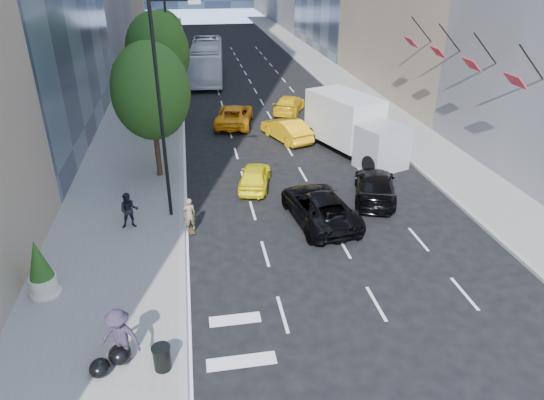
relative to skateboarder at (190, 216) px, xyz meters
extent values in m
plane|color=black|center=(5.60, -2.41, -0.80)|extent=(160.00, 160.00, 0.00)
cube|color=slate|center=(-3.40, 27.59, -0.73)|extent=(6.00, 120.00, 0.15)
cube|color=slate|center=(15.60, 27.59, -0.73)|extent=(4.00, 120.00, 0.15)
cylinder|color=black|center=(-0.90, 1.59, 4.35)|extent=(0.16, 0.16, 10.00)
cylinder|color=black|center=(0.00, 1.59, 9.05)|extent=(1.80, 0.12, 0.12)
cube|color=#99998C|center=(0.90, 1.59, 8.95)|extent=(0.50, 0.22, 0.15)
cylinder|color=black|center=(-0.90, 19.59, 4.35)|extent=(0.16, 0.16, 10.00)
cylinder|color=black|center=(-1.60, 6.59, 0.92)|extent=(0.30, 0.30, 3.15)
ellipsoid|color=#1D3E10|center=(-1.60, 6.59, 4.18)|extent=(4.20, 4.20, 5.25)
cylinder|color=black|center=(-1.60, 16.59, 1.03)|extent=(0.30, 0.30, 3.38)
ellipsoid|color=#1D3E10|center=(-1.60, 16.59, 4.52)|extent=(4.50, 4.50, 5.62)
cylinder|color=black|center=(-1.60, 29.59, 0.81)|extent=(0.30, 0.30, 2.93)
ellipsoid|color=#1D3E10|center=(-1.60, 29.59, 3.83)|extent=(3.90, 3.90, 4.88)
cylinder|color=black|center=(-0.80, 37.59, 1.95)|extent=(0.14, 0.14, 5.20)
imported|color=black|center=(-0.80, 37.59, 3.55)|extent=(2.48, 0.53, 1.00)
cylinder|color=black|center=(16.75, 1.59, 6.05)|extent=(1.75, 0.08, 1.75)
cube|color=#B62A37|center=(16.10, 1.59, 5.20)|extent=(0.64, 1.30, 0.64)
cylinder|color=black|center=(16.75, 5.59, 6.05)|extent=(1.75, 0.08, 1.75)
cube|color=#B62A37|center=(16.10, 5.59, 5.20)|extent=(0.64, 1.30, 0.64)
cylinder|color=black|center=(16.75, 9.59, 6.05)|extent=(1.75, 0.08, 1.75)
cube|color=#B62A37|center=(16.10, 9.59, 5.20)|extent=(0.64, 1.30, 0.64)
cylinder|color=black|center=(16.75, 13.59, 6.05)|extent=(1.75, 0.08, 1.75)
cube|color=#B62A37|center=(16.10, 13.59, 5.20)|extent=(0.64, 1.30, 0.64)
imported|color=#746448|center=(0.00, 0.00, 0.00)|extent=(0.65, 0.50, 1.61)
imported|color=black|center=(6.10, 0.05, -0.04)|extent=(3.17, 5.77, 1.53)
imported|color=black|center=(9.59, 1.90, -0.08)|extent=(3.52, 5.39, 1.45)
imported|color=#FFEA0D|center=(3.60, 4.33, -0.15)|extent=(2.43, 4.09, 1.31)
imported|color=#F3A80C|center=(6.80, 11.59, -0.04)|extent=(3.06, 4.90, 1.52)
imported|color=#FF9C0D|center=(3.60, 15.59, -0.05)|extent=(3.54, 5.82, 1.51)
imported|color=yellow|center=(8.34, 18.09, -0.12)|extent=(3.65, 5.05, 1.36)
imported|color=white|center=(2.40, 31.68, 1.05)|extent=(4.13, 13.48, 3.70)
cube|color=#B9B9B9|center=(10.15, 9.41, 1.26)|extent=(4.26, 5.74, 3.01)
cube|color=gray|center=(11.43, 5.84, 0.48)|extent=(3.17, 2.97, 2.57)
cylinder|color=black|center=(10.48, 5.03, -0.24)|extent=(0.75, 1.18, 1.12)
cylinder|color=black|center=(12.69, 5.82, -0.24)|extent=(0.75, 1.18, 1.12)
cylinder|color=black|center=(8.44, 10.69, -0.24)|extent=(0.75, 1.18, 1.12)
cylinder|color=black|center=(10.64, 11.49, -0.24)|extent=(0.75, 1.18, 1.12)
imported|color=black|center=(-2.71, 0.63, 0.21)|extent=(0.87, 0.70, 1.73)
imported|color=black|center=(-1.90, 14.57, 0.30)|extent=(1.17, 0.59, 1.91)
imported|color=#2C2234|center=(-2.20, -7.97, 0.34)|extent=(1.47, 1.16, 1.99)
cylinder|color=black|center=(-1.00, -8.41, -0.26)|extent=(0.53, 0.53, 0.79)
cylinder|color=beige|center=(-5.40, -3.96, -0.27)|extent=(0.96, 0.96, 0.77)
cone|color=#1D3E10|center=(-5.40, -3.96, 0.88)|extent=(0.86, 0.86, 1.53)
ellipsoid|color=black|center=(-2.29, -7.92, -0.35)|extent=(0.70, 0.77, 0.60)
ellipsoid|color=black|center=(-2.84, -8.36, -0.39)|extent=(0.61, 0.68, 0.52)
camera|label=1|loc=(0.44, -19.73, 10.58)|focal=32.00mm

